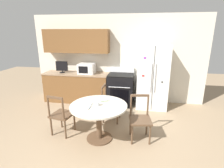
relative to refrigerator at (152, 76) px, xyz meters
name	(u,v)px	position (x,y,z in m)	size (l,w,h in m)	color
ground_plane	(97,151)	(-1.05, -2.23, -0.90)	(14.00, 14.00, 0.00)	#9E8466
back_wall	(107,55)	(-1.36, 0.37, 0.53)	(5.20, 0.44, 2.60)	silver
kitchen_counter	(77,87)	(-2.27, 0.06, -0.45)	(2.00, 0.64, 0.90)	brown
refrigerator	(152,76)	(0.00, 0.00, 0.00)	(0.84, 0.73, 1.81)	white
oven_range	(121,89)	(-0.89, 0.03, -0.44)	(0.73, 0.68, 1.08)	black
microwave	(87,69)	(-1.94, 0.07, 0.14)	(0.48, 0.40, 0.29)	white
countertop_tv	(62,67)	(-2.71, 0.03, 0.18)	(0.36, 0.16, 0.35)	black
dining_table	(99,113)	(-1.10, -1.85, -0.32)	(1.11, 1.11, 0.75)	beige
dining_chair_right	(140,119)	(-0.29, -1.70, -0.47)	(0.48, 0.48, 0.90)	brown
dining_chair_left	(61,115)	(-1.92, -1.79, -0.47)	(0.49, 0.49, 0.90)	brown
dining_chair_far	(110,104)	(-1.01, -1.04, -0.47)	(0.43, 0.43, 0.90)	brown
candle_glass	(97,104)	(-1.12, -1.88, -0.12)	(0.09, 0.09, 0.09)	silver
folded_napkin	(104,100)	(-1.03, -1.65, -0.13)	(0.17, 0.11, 0.05)	beige
mail_stack	(85,105)	(-1.34, -1.94, -0.15)	(0.25, 0.32, 0.02)	white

